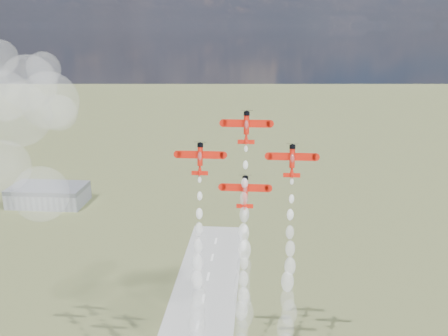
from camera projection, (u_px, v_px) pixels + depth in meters
hangar at (48, 195)px, 324.48m from camera, size 50.00×28.00×13.00m
plane_lead at (246, 127)px, 129.46m from camera, size 12.85×4.71×9.05m
plane_left at (200, 158)px, 130.92m from camera, size 12.85×4.71×9.05m
plane_right at (292, 160)px, 129.05m from camera, size 12.85×4.71×9.05m
plane_slot at (245, 191)px, 130.52m from camera, size 12.85×4.71×9.05m
smoke_trail_lead at (244, 280)px, 131.80m from camera, size 5.55×13.97×47.61m
smoke_trail_left at (197, 309)px, 133.64m from camera, size 5.21×13.72×48.84m
smoke_trail_right at (287, 312)px, 131.66m from camera, size 5.50×13.95×48.56m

